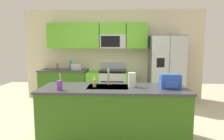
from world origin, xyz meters
TOP-DOWN VIEW (x-y plane):
  - ground_plane at (0.00, 0.00)m, footprint 9.00×9.00m
  - kitchen_wall_unit at (-0.14, 2.08)m, footprint 5.20×0.43m
  - back_counter at (-1.40, 1.80)m, footprint 1.33×0.63m
  - range_oven at (-0.04, 1.80)m, footprint 1.36×0.61m
  - refrigerator at (1.46, 1.73)m, footprint 0.90×0.76m
  - island_counter at (0.11, -0.49)m, footprint 2.42×0.85m
  - toaster at (-1.01, 1.75)m, footprint 0.28×0.16m
  - pepper_mill at (-1.57, 1.80)m, footprint 0.05×0.05m
  - bottle_teal at (-1.21, 1.85)m, footprint 0.07×0.07m
  - sink_faucet at (0.02, -0.29)m, footprint 0.08×0.21m
  - drink_cup_purple at (-0.72, -0.73)m, footprint 0.08×0.08m
  - soap_dispenser at (-0.21, -0.47)m, footprint 0.06×0.06m
  - paper_towel_roll at (0.42, -0.42)m, footprint 0.12×0.12m
  - backpack at (1.03, -0.51)m, footprint 0.32×0.22m

SIDE VIEW (x-z plane):
  - ground_plane at x=0.00m, z-range 0.00..0.00m
  - range_oven at x=-0.04m, z-range -0.11..0.99m
  - back_counter at x=-1.40m, z-range 0.00..0.90m
  - island_counter at x=0.11m, z-range 0.00..0.90m
  - refrigerator at x=1.46m, z-range 0.00..1.85m
  - soap_dispenser at x=-0.21m, z-range 0.88..1.05m
  - drink_cup_purple at x=-0.72m, z-range 0.84..1.11m
  - toaster at x=-1.01m, z-range 0.90..1.08m
  - pepper_mill at x=-1.57m, z-range 0.90..1.09m
  - backpack at x=1.03m, z-range 0.90..1.13m
  - paper_towel_roll at x=0.42m, z-range 0.90..1.14m
  - bottle_teal at x=-1.21m, z-range 0.90..1.16m
  - sink_faucet at x=0.02m, z-range 0.93..1.21m
  - kitchen_wall_unit at x=-0.14m, z-range 0.17..2.77m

